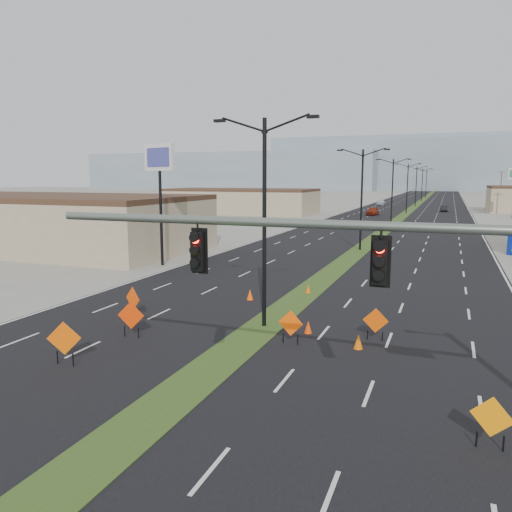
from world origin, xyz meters
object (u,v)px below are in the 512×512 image
(streetlight_2, at_px, (392,190))
(cone_1, at_px, (358,342))
(streetlight_3, at_px, (407,187))
(streetlight_6, at_px, (426,183))
(construction_sign_5, at_px, (492,419))
(cone_3, at_px, (250,295))
(cone_0, at_px, (308,327))
(streetlight_4, at_px, (416,185))
(car_left, at_px, (373,211))
(streetlight_1, at_px, (362,196))
(construction_sign_2, at_px, (131,317))
(construction_sign_1, at_px, (64,340))
(construction_sign_3, at_px, (291,324))
(construction_sign_4, at_px, (376,322))
(pole_sign_west, at_px, (159,166))
(cone_2, at_px, (308,289))
(car_far, at_px, (381,203))
(streetlight_0, at_px, (264,217))
(signal_mast, at_px, (461,285))
(car_mid, at_px, (444,209))
(construction_sign_0, at_px, (133,300))
(streetlight_5, at_px, (422,184))

(streetlight_2, distance_m, cone_1, 58.07)
(streetlight_3, relative_size, streetlight_6, 1.00)
(streetlight_2, relative_size, construction_sign_5, 6.64)
(cone_3, bearing_deg, cone_0, -45.32)
(streetlight_4, bearing_deg, car_left, -99.08)
(streetlight_1, relative_size, construction_sign_2, 5.92)
(streetlight_1, xyz_separation_m, streetlight_6, (0.00, 140.00, 0.00))
(construction_sign_1, relative_size, construction_sign_3, 1.15)
(construction_sign_4, distance_m, cone_0, 3.14)
(construction_sign_2, bearing_deg, construction_sign_3, 4.05)
(construction_sign_2, height_order, cone_0, construction_sign_2)
(construction_sign_4, bearing_deg, streetlight_3, 92.53)
(cone_0, bearing_deg, pole_sign_west, 140.24)
(streetlight_6, relative_size, cone_3, 15.04)
(construction_sign_2, xyz_separation_m, cone_1, (9.96, 2.20, -0.67))
(construction_sign_2, distance_m, cone_2, 12.63)
(streetlight_4, bearing_deg, car_far, 170.35)
(car_far, bearing_deg, streetlight_4, -6.65)
(streetlight_0, xyz_separation_m, streetlight_2, (0.00, 56.00, 0.00))
(signal_mast, xyz_separation_m, car_far, (-17.28, 123.49, -4.14))
(cone_0, xyz_separation_m, pole_sign_west, (-16.33, 13.58, 7.85))
(construction_sign_1, xyz_separation_m, construction_sign_2, (0.40, 3.81, -0.05))
(streetlight_6, distance_m, car_mid, 76.04)
(car_left, xyz_separation_m, car_mid, (12.77, 15.94, -0.14))
(cone_3, bearing_deg, construction_sign_4, -31.61)
(signal_mast, xyz_separation_m, construction_sign_4, (-3.15, 9.75, -3.91))
(streetlight_0, height_order, cone_2, streetlight_0)
(streetlight_4, height_order, pole_sign_west, streetlight_4)
(construction_sign_4, relative_size, cone_3, 2.26)
(car_left, relative_size, construction_sign_0, 2.84)
(streetlight_6, bearing_deg, streetlight_3, -90.00)
(construction_sign_2, height_order, pole_sign_west, pole_sign_west)
(streetlight_6, relative_size, car_mid, 2.52)
(signal_mast, bearing_deg, car_left, 99.34)
(streetlight_6, distance_m, cone_3, 163.40)
(cone_1, bearing_deg, streetlight_2, 94.86)
(car_mid, xyz_separation_m, pole_sign_west, (-21.10, -79.18, 7.51))
(pole_sign_west, bearing_deg, streetlight_3, 95.03)
(streetlight_6, relative_size, construction_sign_2, 5.92)
(construction_sign_2, xyz_separation_m, pole_sign_west, (-8.94, 17.11, 7.16))
(construction_sign_4, bearing_deg, signal_mast, -73.26)
(car_mid, bearing_deg, signal_mast, -92.39)
(construction_sign_2, distance_m, construction_sign_3, 7.28)
(car_far, bearing_deg, streetlight_5, 74.79)
(construction_sign_5, height_order, pole_sign_west, pole_sign_west)
(construction_sign_3, bearing_deg, streetlight_0, 140.01)
(signal_mast, xyz_separation_m, streetlight_0, (-8.56, 10.00, 0.63))
(streetlight_2, bearing_deg, car_left, 105.46)
(construction_sign_0, bearing_deg, construction_sign_3, 17.51)
(streetlight_0, distance_m, cone_2, 9.20)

